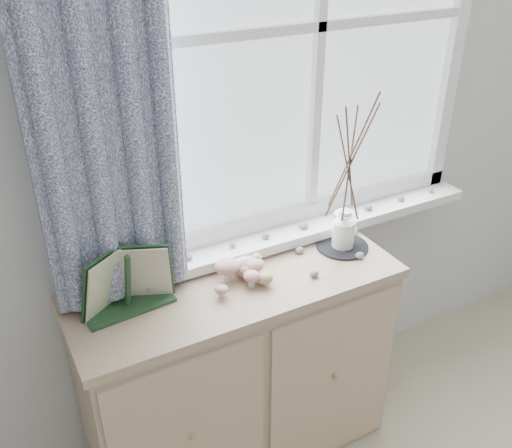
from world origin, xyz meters
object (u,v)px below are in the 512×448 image
(botanical_book, at_px, (129,284))
(toadstool_cluster, at_px, (238,270))
(twig_pitcher, at_px, (350,159))
(sideboard, at_px, (239,372))

(botanical_book, xyz_separation_m, toadstool_cluster, (0.39, 0.00, -0.07))
(twig_pitcher, bearing_deg, toadstool_cluster, 161.21)
(sideboard, height_order, twig_pitcher, twig_pitcher)
(botanical_book, height_order, twig_pitcher, twig_pitcher)
(sideboard, height_order, toadstool_cluster, toadstool_cluster)
(toadstool_cluster, height_order, twig_pitcher, twig_pitcher)
(toadstool_cluster, xyz_separation_m, twig_pitcher, (0.46, 0.01, 0.33))
(sideboard, xyz_separation_m, botanical_book, (-0.38, 0.01, 0.54))
(sideboard, bearing_deg, toadstool_cluster, 53.83)
(toadstool_cluster, relative_size, twig_pitcher, 0.34)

